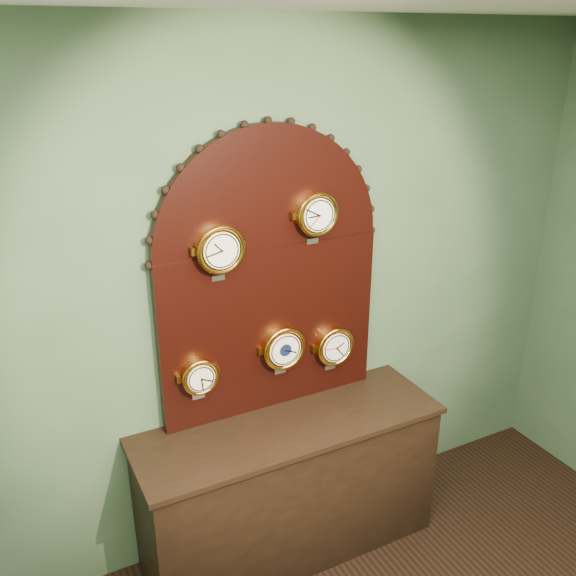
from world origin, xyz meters
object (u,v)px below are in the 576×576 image
shop_counter (290,489)px  roman_clock (219,249)px  display_board (270,266)px  hygrometer (199,376)px  barometer (283,348)px  tide_clock (334,346)px  arabic_clock (316,214)px

shop_counter → roman_clock: 1.42m
shop_counter → display_board: size_ratio=1.05×
shop_counter → hygrometer: size_ratio=6.60×
hygrometer → display_board: bearing=8.8°
shop_counter → barometer: 0.80m
roman_clock → tide_clock: size_ratio=1.05×
display_board → hygrometer: display_board is taller
display_board → tide_clock: 0.61m
arabic_clock → display_board: bearing=163.5°
roman_clock → hygrometer: (-0.13, 0.00, -0.64)m
roman_clock → arabic_clock: (0.51, 0.00, 0.10)m
roman_clock → hygrometer: 0.65m
shop_counter → barometer: size_ratio=5.52×
arabic_clock → roman_clock: bearing=-180.0°
barometer → tide_clock: 0.32m
shop_counter → roman_clock: bearing=152.1°
display_board → barometer: (0.04, -0.07, -0.44)m
arabic_clock → hygrometer: bearing=179.9°
arabic_clock → tide_clock: (0.13, 0.00, -0.76)m
arabic_clock → barometer: 0.72m
arabic_clock → barometer: (-0.19, -0.00, -0.69)m
shop_counter → arabic_clock: size_ratio=5.81×
display_board → roman_clock: display_board is taller
arabic_clock → tide_clock: arabic_clock is taller
display_board → barometer: bearing=-60.6°
roman_clock → tide_clock: roman_clock is taller
display_board → roman_clock: 0.33m
roman_clock → tide_clock: 0.91m
barometer → arabic_clock: bearing=0.1°
shop_counter → hygrometer: (-0.42, 0.15, 0.74)m
display_board → arabic_clock: (0.22, -0.07, 0.26)m
display_board → shop_counter: bearing=-90.0°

